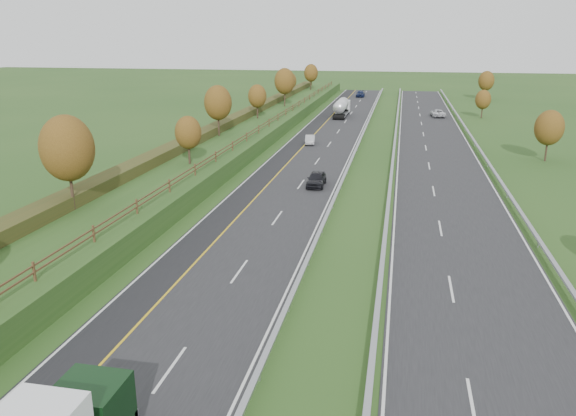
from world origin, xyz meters
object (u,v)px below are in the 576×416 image
Objects in this scene: car_dark_near at (316,179)px; car_silver_mid at (310,140)px; car_oncoming at (438,113)px; road_tanker at (342,107)px; car_small_far at (360,94)px.

car_dark_near reaches higher than car_silver_mid.
road_tanker is at bearing 2.15° from car_oncoming.
car_small_far reaches higher than car_oncoming.
car_silver_mid is 0.74× the size of car_oncoming.
car_silver_mid is 69.63m from car_small_far.
car_dark_near is 93.69m from car_small_far.
car_dark_near is 1.15× the size of car_silver_mid.
car_dark_near is (3.24, -55.07, -1.05)m from road_tanker.
car_oncoming is at bearing 73.94° from car_dark_near.
car_silver_mid is at bearing 52.47° from car_oncoming.
car_dark_near is at bearing -86.64° from road_tanker.
car_dark_near is 60.10m from car_oncoming.
car_silver_mid is at bearing -92.80° from car_small_far.
car_small_far is (2.20, 69.60, 0.11)m from car_silver_mid.
car_small_far is at bearing -69.96° from car_oncoming.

